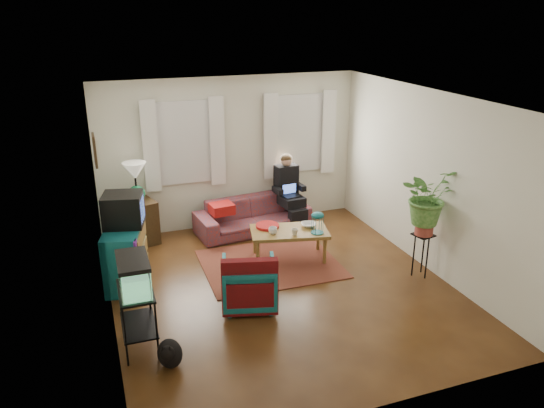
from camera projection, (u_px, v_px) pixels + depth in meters
name	position (u px, v px, depth m)	size (l,w,h in m)	color
floor	(282.00, 288.00, 7.34)	(4.50, 5.00, 0.01)	#4F2B14
ceiling	(283.00, 99.00, 6.43)	(4.50, 5.00, 0.01)	white
wall_back	(231.00, 153.00, 9.09)	(4.50, 0.01, 2.60)	silver
wall_front	(383.00, 290.00, 4.68)	(4.50, 0.01, 2.60)	silver
wall_left	(102.00, 222.00, 6.17)	(0.01, 5.00, 2.60)	silver
wall_right	(429.00, 182.00, 7.60)	(0.01, 5.00, 2.60)	silver
window_left	(184.00, 143.00, 8.73)	(1.08, 0.04, 1.38)	white
window_right	(299.00, 133.00, 9.38)	(1.08, 0.04, 1.38)	white
curtains_left	(185.00, 144.00, 8.66)	(1.36, 0.06, 1.50)	white
curtains_right	(300.00, 134.00, 9.31)	(1.36, 0.06, 1.50)	white
picture_frame	(96.00, 150.00, 6.70)	(0.04, 0.32, 0.40)	#3D2616
area_rug	(270.00, 264.00, 8.01)	(2.00, 1.60, 0.01)	maroon
sofa	(252.00, 210.00, 9.09)	(1.94, 0.76, 0.76)	brown
seated_person	(289.00, 193.00, 9.31)	(0.48, 0.60, 1.16)	black
side_table	(139.00, 222.00, 8.62)	(0.50, 0.50, 0.72)	#412B18
table_lamp	(136.00, 183.00, 8.38)	(0.37, 0.37, 0.66)	white
dresser	(125.00, 256.00, 7.32)	(0.47, 0.94, 0.84)	#116267
crt_tv	(123.00, 210.00, 7.19)	(0.52, 0.47, 0.45)	black
aquarium_stand	(138.00, 319.00, 5.93)	(0.37, 0.66, 0.74)	black
aquarium	(134.00, 274.00, 5.73)	(0.33, 0.61, 0.39)	#7FD899
black_cat	(170.00, 351.00, 5.70)	(0.27, 0.41, 0.35)	black
armchair	(249.00, 281.00, 6.80)	(0.68, 0.63, 0.69)	navy
serape_throw	(250.00, 281.00, 6.49)	(0.70, 0.16, 0.57)	#9E0A0A
coffee_table	(289.00, 244.00, 8.11)	(1.16, 0.63, 0.48)	olive
cup_a	(273.00, 231.00, 7.88)	(0.13, 0.13, 0.10)	white
cup_b	(295.00, 232.00, 7.84)	(0.11, 0.11, 0.10)	beige
bowl	(308.00, 225.00, 8.15)	(0.23, 0.23, 0.06)	white
snack_tray	(267.00, 226.00, 8.13)	(0.36, 0.36, 0.04)	#B21414
birdcage	(318.00, 223.00, 7.86)	(0.19, 0.19, 0.34)	#115B6B
plant_stand	(421.00, 255.00, 7.57)	(0.27, 0.27, 0.65)	black
potted_plant	(427.00, 205.00, 7.30)	(0.74, 0.64, 0.82)	#599947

